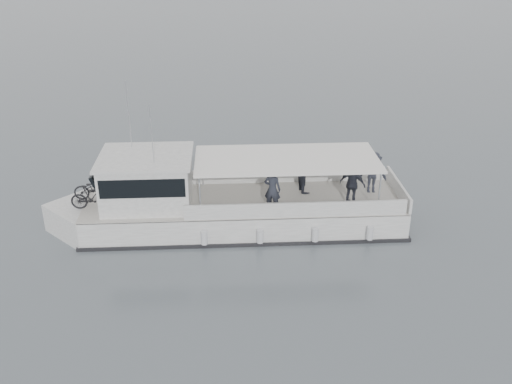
# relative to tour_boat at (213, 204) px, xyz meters

# --- Properties ---
(ground) EXTENTS (1400.00, 1400.00, 0.00)m
(ground) POSITION_rel_tour_boat_xyz_m (6.00, 0.12, -1.03)
(ground) COLOR #525B61
(ground) RESTS_ON ground
(tour_boat) EXTENTS (15.08, 5.88, 6.28)m
(tour_boat) POSITION_rel_tour_boat_xyz_m (0.00, 0.00, 0.00)
(tour_boat) COLOR white
(tour_boat) RESTS_ON ground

